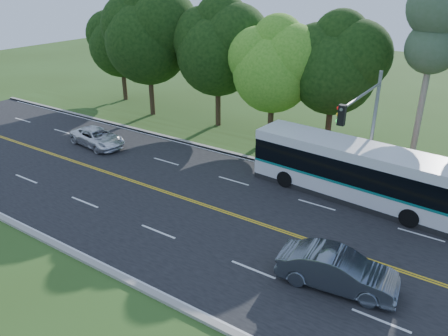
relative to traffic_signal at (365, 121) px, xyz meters
The scene contains 12 objects.
ground 9.65m from the traffic_signal, 140.23° to the right, with size 120.00×120.00×0.00m, color #2F4918.
road 9.65m from the traffic_signal, 140.23° to the right, with size 60.00×14.00×0.02m, color black.
curb_north 8.15m from the traffic_signal, 164.96° to the left, with size 60.00×0.30×0.15m, color #9A958B.
curb_south 14.86m from the traffic_signal, 117.35° to the right, with size 60.00×0.30×0.15m, color #9A958B.
grass_verge 8.74m from the traffic_signal, 151.03° to the left, with size 60.00×4.00×0.10m, color #2F4918.
lane_markings 9.71m from the traffic_signal, 140.63° to the right, with size 57.60×13.82×0.00m.
tree_row 13.61m from the traffic_signal, 150.00° to the left, with size 44.70×9.10×13.84m.
bougainvillea_hedge 4.86m from the traffic_signal, 75.94° to the left, with size 9.50×2.25×1.50m.
traffic_signal is the anchor object (origin of this frame).
transit_bus 3.08m from the traffic_signal, 127.12° to the left, with size 12.33×3.63×3.18m.
sedan 9.03m from the traffic_signal, 76.72° to the right, with size 1.69×4.84×1.59m, color #535B65.
suv 19.22m from the traffic_signal, behind, with size 2.18×4.73×1.31m, color white.
Camera 1 is at (12.58, -17.12, 11.86)m, focal length 35.00 mm.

